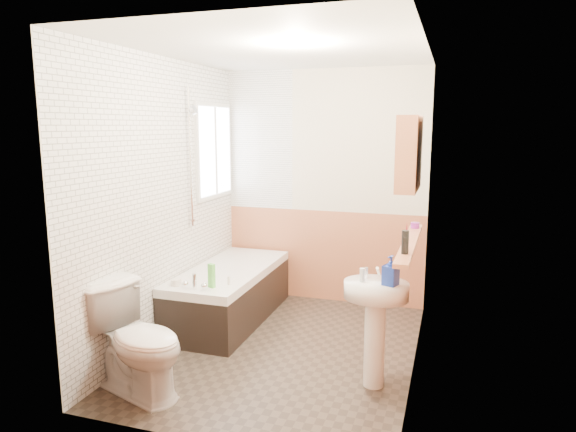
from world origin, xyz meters
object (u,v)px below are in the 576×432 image
(bathtub, at_px, (230,292))
(pine_shelf, at_px, (410,243))
(toilet, at_px, (138,341))
(sink, at_px, (375,312))
(medicine_cabinet, at_px, (409,153))

(bathtub, height_order, pine_shelf, pine_shelf)
(toilet, height_order, sink, sink)
(pine_shelf, distance_m, medicine_cabinet, 0.68)
(sink, bearing_deg, bathtub, 139.75)
(sink, relative_size, pine_shelf, 0.65)
(bathtub, relative_size, toilet, 2.03)
(medicine_cabinet, bearing_deg, bathtub, 159.59)
(pine_shelf, height_order, medicine_cabinet, medicine_cabinet)
(toilet, xyz_separation_m, medicine_cabinet, (1.77, 0.87, 1.32))
(bathtub, bearing_deg, sink, -29.80)
(sink, distance_m, pine_shelf, 0.59)
(bathtub, xyz_separation_m, sink, (1.57, -0.90, 0.30))
(toilet, distance_m, medicine_cabinet, 2.38)
(pine_shelf, bearing_deg, toilet, -152.80)
(bathtub, height_order, toilet, toilet)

